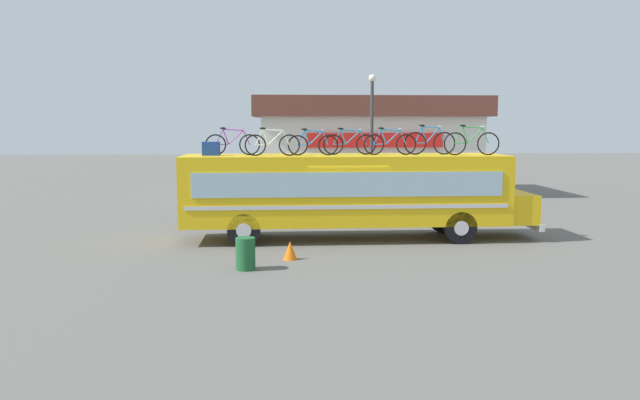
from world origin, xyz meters
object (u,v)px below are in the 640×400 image
at_px(bus, 351,190).
at_px(rooftop_bicycle_1, 232,144).
at_px(trash_bin, 245,254).
at_px(luggage_bag_1, 211,149).
at_px(rooftop_bicycle_7, 472,143).
at_px(traffic_cone, 290,250).
at_px(rooftop_bicycle_4, 350,143).
at_px(rooftop_bicycle_3, 313,144).
at_px(street_lamp, 372,133).
at_px(rooftop_bicycle_5, 390,143).
at_px(rooftop_bicycle_2, 272,144).
at_px(rooftop_bicycle_6, 430,142).

xyz_separation_m(bus, rooftop_bicycle_1, (-3.83, 0.11, 1.53)).
bearing_deg(trash_bin, luggage_bag_1, 106.47).
bearing_deg(luggage_bag_1, bus, -0.06).
bearing_deg(rooftop_bicycle_1, rooftop_bicycle_7, -3.90).
bearing_deg(traffic_cone, rooftop_bicycle_4, 57.95).
xyz_separation_m(rooftop_bicycle_3, street_lamp, (2.87, 6.41, 0.26)).
height_order(luggage_bag_1, rooftop_bicycle_5, rooftop_bicycle_5).
height_order(rooftop_bicycle_4, rooftop_bicycle_7, rooftop_bicycle_7).
distance_m(trash_bin, street_lamp, 11.98).
bearing_deg(rooftop_bicycle_2, rooftop_bicycle_6, 4.57).
height_order(rooftop_bicycle_6, street_lamp, street_lamp).
bearing_deg(luggage_bag_1, rooftop_bicycle_7, -2.89).
distance_m(rooftop_bicycle_5, traffic_cone, 5.35).
xyz_separation_m(rooftop_bicycle_1, trash_bin, (0.58, -4.35, -2.72)).
height_order(rooftop_bicycle_4, rooftop_bicycle_6, rooftop_bicycle_6).
distance_m(bus, rooftop_bicycle_1, 4.13).
bearing_deg(rooftop_bicycle_6, rooftop_bicycle_5, -177.53).
relative_size(rooftop_bicycle_6, trash_bin, 2.02).
bearing_deg(luggage_bag_1, rooftop_bicycle_3, -2.26).
relative_size(bus, rooftop_bicycle_4, 6.63).
distance_m(bus, rooftop_bicycle_6, 3.03).
relative_size(luggage_bag_1, rooftop_bicycle_1, 0.31).
distance_m(luggage_bag_1, rooftop_bicycle_3, 3.26).
bearing_deg(bus, rooftop_bicycle_3, -174.35).
xyz_separation_m(luggage_bag_1, rooftop_bicycle_1, (0.68, 0.10, 0.16)).
bearing_deg(rooftop_bicycle_4, traffic_cone, -122.05).
height_order(bus, rooftop_bicycle_6, rooftop_bicycle_6).
height_order(rooftop_bicycle_3, rooftop_bicycle_7, rooftop_bicycle_7).
distance_m(rooftop_bicycle_7, traffic_cone, 7.11).
bearing_deg(rooftop_bicycle_4, rooftop_bicycle_1, -179.08).
relative_size(rooftop_bicycle_1, rooftop_bicycle_4, 1.01).
bearing_deg(trash_bin, rooftop_bicycle_5, 43.04).
bearing_deg(street_lamp, rooftop_bicycle_7, -71.59).
xyz_separation_m(luggage_bag_1, rooftop_bicycle_4, (4.47, 0.16, 0.15)).
distance_m(rooftop_bicycle_1, rooftop_bicycle_2, 1.37).
xyz_separation_m(rooftop_bicycle_5, trash_bin, (-4.51, -4.21, -2.72)).
distance_m(rooftop_bicycle_1, rooftop_bicycle_4, 3.80).
height_order(rooftop_bicycle_2, rooftop_bicycle_5, rooftop_bicycle_2).
bearing_deg(bus, rooftop_bicycle_1, 178.42).
xyz_separation_m(rooftop_bicycle_7, traffic_cone, (-5.92, -2.66, -2.91)).
xyz_separation_m(bus, trash_bin, (-3.25, -4.25, -1.19)).
xyz_separation_m(rooftop_bicycle_1, rooftop_bicycle_6, (6.42, -0.08, 0.03)).
bearing_deg(rooftop_bicycle_5, rooftop_bicycle_1, 178.45).
bearing_deg(rooftop_bicycle_6, traffic_cone, -146.32).
xyz_separation_m(bus, rooftop_bicycle_3, (-1.25, -0.12, 1.52)).
bearing_deg(rooftop_bicycle_5, rooftop_bicycle_4, 171.26).
relative_size(bus, trash_bin, 13.64).
bearing_deg(trash_bin, rooftop_bicycle_2, 79.78).
distance_m(rooftop_bicycle_1, street_lamp, 8.25).
distance_m(rooftop_bicycle_6, street_lamp, 6.34).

